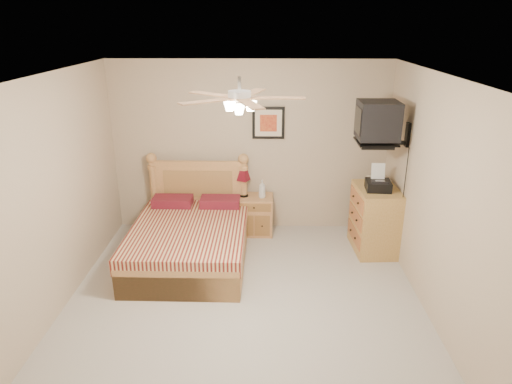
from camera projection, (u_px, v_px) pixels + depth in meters
The scene contains 17 objects.
floor at pixel (243, 312), 4.98m from camera, with size 4.50×4.50×0.00m, color #A49D94.
ceiling at pixel (241, 79), 4.10m from camera, with size 4.00×4.50×0.04m, color white.
wall_back at pixel (250, 148), 6.65m from camera, with size 4.00×0.04×2.50m, color tan.
wall_front at pixel (222, 368), 2.44m from camera, with size 4.00×0.04×2.50m, color tan.
wall_left at pixel (44, 205), 4.58m from camera, with size 0.04×4.50×2.50m, color tan.
wall_right at pixel (444, 208), 4.50m from camera, with size 0.04×4.50×2.50m, color tan.
bed at pixel (188, 219), 5.83m from camera, with size 1.43×1.88×1.22m, color #A68249, non-canonical shape.
nightstand at pixel (255, 215), 6.76m from camera, with size 0.53×0.40×0.58m, color #AF7041.
table_lamp at pixel (244, 183), 6.61m from camera, with size 0.21×0.21×0.40m, color #5E0B18, non-canonical shape.
lotion_bottle at pixel (262, 189), 6.58m from camera, with size 0.10×0.10×0.27m, color silver.
framed_picture at pixel (268, 123), 6.49m from camera, with size 0.46×0.04×0.46m, color black.
dresser at pixel (375, 219), 6.21m from camera, with size 0.53×0.76×0.90m, color olive.
fax_machine at pixel (379, 178), 5.92m from camera, with size 0.31×0.33×0.33m, color black, non-canonical shape.
magazine_lower at pixel (372, 180), 6.33m from camera, with size 0.22×0.30×0.03m, color beige.
magazine_upper at pixel (373, 177), 6.34m from camera, with size 0.21×0.29×0.02m, color gray.
wall_tv at pixel (390, 123), 5.56m from camera, with size 0.56×0.46×0.58m, color black, non-canonical shape.
ceiling_fan at pixel (240, 98), 3.96m from camera, with size 1.14×1.14×0.28m, color white, non-canonical shape.
Camera 1 is at (0.22, -4.19, 3.00)m, focal length 32.00 mm.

